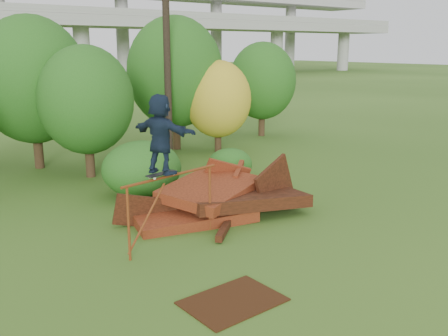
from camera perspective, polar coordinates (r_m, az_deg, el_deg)
ground at (r=12.39m, az=8.61°, el=-8.45°), size 240.00×240.00×0.00m
scrap_pile at (r=14.17m, az=-0.66°, el=-3.61°), size 5.59×3.63×1.84m
grind_rail at (r=11.84m, az=-5.97°, el=-2.91°), size 2.83×0.61×1.74m
skateboard at (r=11.51m, az=-7.14°, el=-0.66°), size 0.82×0.36×0.08m
skater at (r=11.32m, az=-7.27°, el=3.87°), size 1.11×1.76×1.82m
flat_plate at (r=9.64m, az=1.01°, el=-14.97°), size 1.83×1.34×0.03m
tree_1 at (r=20.45m, az=-21.07°, el=9.37°), size 4.20×4.20×5.84m
tree_2 at (r=18.47m, az=-15.49°, el=7.48°), size 3.36×3.36×4.74m
tree_3 at (r=22.95m, az=-5.60°, el=10.83°), size 4.34×4.34×6.02m
tree_4 at (r=22.25m, az=-0.71°, el=7.87°), size 2.97×2.97×4.10m
tree_5 at (r=26.54m, az=4.41°, el=9.88°), size 3.50×3.50×4.91m
shrub_left at (r=15.99m, az=-9.38°, el=-0.07°), size 2.56×2.36×1.77m
shrub_right at (r=17.61m, az=0.66°, el=0.38°), size 1.65×1.51×1.17m
utility_pole at (r=20.31m, az=-6.58°, el=14.65°), size 1.40×0.28×9.87m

